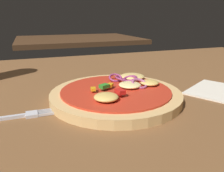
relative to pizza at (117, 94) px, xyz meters
The scene contains 5 objects.
dining_table 0.05m from the pizza, 50.24° to the left, with size 1.50×0.93×0.03m.
pizza is the anchor object (origin of this frame).
fork 0.19m from the pizza, behind, with size 0.17×0.02×0.01m.
napkin 0.22m from the pizza, 11.23° to the right, with size 0.17×0.17×0.00m.
background_table 1.30m from the pizza, 81.00° to the left, with size 0.87×0.66×0.03m.
Camera 1 is at (-0.17, -0.39, 0.18)m, focal length 35.07 mm.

